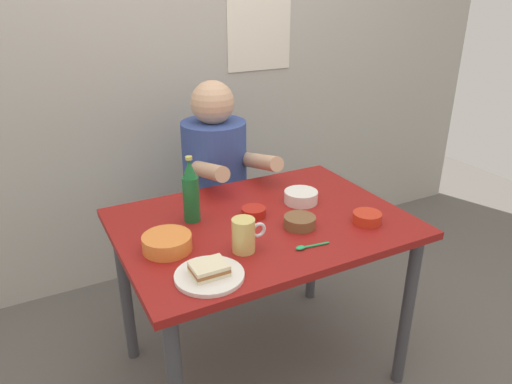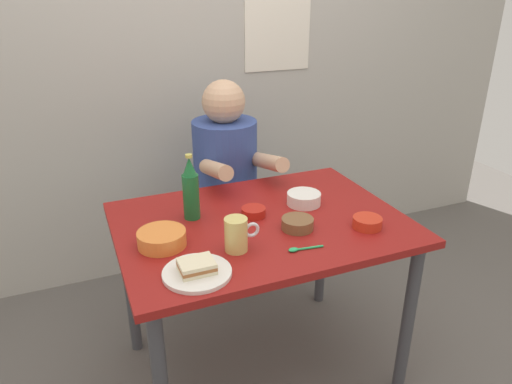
# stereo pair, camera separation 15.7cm
# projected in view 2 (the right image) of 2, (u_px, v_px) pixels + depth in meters

# --- Properties ---
(ground_plane) EXTENTS (6.00, 6.00, 0.00)m
(ground_plane) POSITION_uv_depth(u_px,v_px,m) (260.00, 367.00, 2.14)
(ground_plane) COLOR #59544F
(wall_back) EXTENTS (4.40, 0.09, 2.60)m
(wall_back) POSITION_uv_depth(u_px,v_px,m) (184.00, 42.00, 2.50)
(wall_back) COLOR #ADA89E
(wall_back) RESTS_ON ground
(dining_table) EXTENTS (1.10, 0.80, 0.74)m
(dining_table) POSITION_uv_depth(u_px,v_px,m) (261.00, 241.00, 1.88)
(dining_table) COLOR maroon
(dining_table) RESTS_ON ground
(stool) EXTENTS (0.34, 0.34, 0.45)m
(stool) POSITION_uv_depth(u_px,v_px,m) (227.00, 233.00, 2.55)
(stool) COLOR #4C4C51
(stool) RESTS_ON ground
(person_seated) EXTENTS (0.33, 0.56, 0.72)m
(person_seated) POSITION_uv_depth(u_px,v_px,m) (226.00, 161.00, 2.38)
(person_seated) COLOR #33478C
(person_seated) RESTS_ON stool
(plate_orange) EXTENTS (0.22, 0.22, 0.01)m
(plate_orange) POSITION_uv_depth(u_px,v_px,m) (197.00, 273.00, 1.49)
(plate_orange) COLOR silver
(plate_orange) RESTS_ON dining_table
(sandwich) EXTENTS (0.11, 0.09, 0.04)m
(sandwich) POSITION_uv_depth(u_px,v_px,m) (197.00, 266.00, 1.48)
(sandwich) COLOR beige
(sandwich) RESTS_ON plate_orange
(beer_mug) EXTENTS (0.13, 0.08, 0.12)m
(beer_mug) POSITION_uv_depth(u_px,v_px,m) (237.00, 234.00, 1.61)
(beer_mug) COLOR #D1BC66
(beer_mug) RESTS_ON dining_table
(beer_bottle) EXTENTS (0.06, 0.06, 0.26)m
(beer_bottle) POSITION_uv_depth(u_px,v_px,m) (191.00, 190.00, 1.81)
(beer_bottle) COLOR #19602D
(beer_bottle) RESTS_ON dining_table
(rice_bowl_white) EXTENTS (0.14, 0.14, 0.05)m
(rice_bowl_white) POSITION_uv_depth(u_px,v_px,m) (304.00, 198.00, 1.96)
(rice_bowl_white) COLOR silver
(rice_bowl_white) RESTS_ON dining_table
(sauce_bowl_chili) EXTENTS (0.11, 0.11, 0.04)m
(sauce_bowl_chili) POSITION_uv_depth(u_px,v_px,m) (367.00, 222.00, 1.78)
(sauce_bowl_chili) COLOR red
(sauce_bowl_chili) RESTS_ON dining_table
(soup_bowl_orange) EXTENTS (0.17, 0.17, 0.05)m
(soup_bowl_orange) POSITION_uv_depth(u_px,v_px,m) (162.00, 238.00, 1.65)
(soup_bowl_orange) COLOR orange
(soup_bowl_orange) RESTS_ON dining_table
(sambal_bowl_red) EXTENTS (0.10, 0.10, 0.03)m
(sambal_bowl_red) POSITION_uv_depth(u_px,v_px,m) (254.00, 211.00, 1.87)
(sambal_bowl_red) COLOR #B21E14
(sambal_bowl_red) RESTS_ON dining_table
(condiment_bowl_brown) EXTENTS (0.12, 0.12, 0.04)m
(condiment_bowl_brown) POSITION_uv_depth(u_px,v_px,m) (297.00, 223.00, 1.77)
(condiment_bowl_brown) COLOR brown
(condiment_bowl_brown) RESTS_ON dining_table
(spoon) EXTENTS (0.13, 0.03, 0.01)m
(spoon) POSITION_uv_depth(u_px,v_px,m) (299.00, 249.00, 1.63)
(spoon) COLOR #26A559
(spoon) RESTS_ON dining_table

